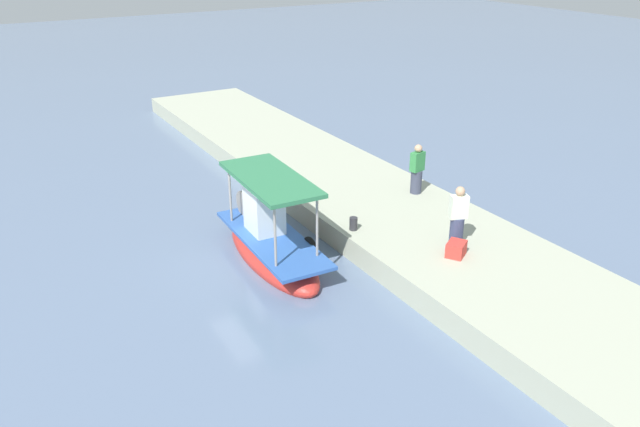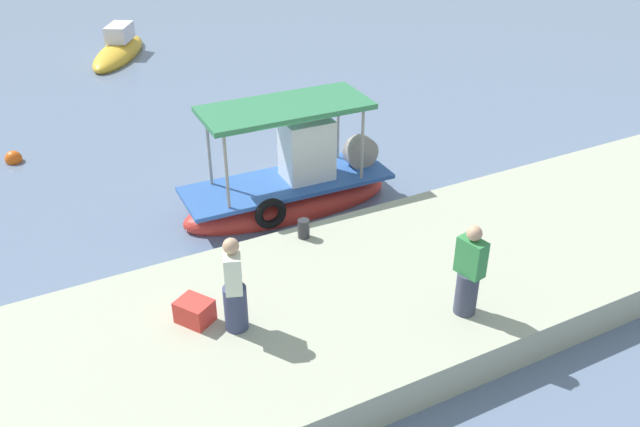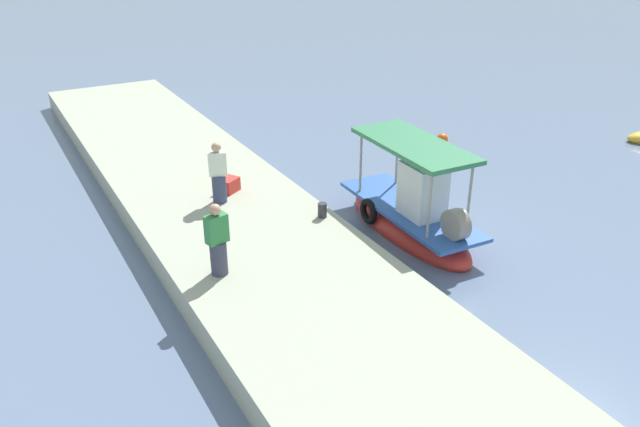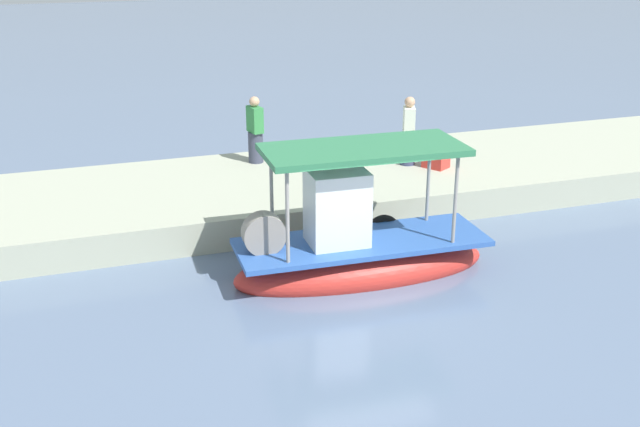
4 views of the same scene
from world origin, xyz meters
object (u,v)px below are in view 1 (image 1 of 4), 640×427
object	(u,v)px
fisherman_near_bollard	(417,171)
fisherman_by_crate	(458,218)
mooring_bollard	(353,224)
cargo_crate	(456,249)
main_fishing_boat	(271,242)

from	to	relation	value
fisherman_near_bollard	fisherman_by_crate	size ratio (longest dim) A/B	0.98
mooring_bollard	cargo_crate	bearing A→B (deg)	-151.44
cargo_crate	fisherman_near_bollard	bearing A→B (deg)	-24.48
fisherman_near_bollard	cargo_crate	world-z (taller)	fisherman_near_bollard
main_fishing_boat	fisherman_by_crate	size ratio (longest dim) A/B	2.95
main_fishing_boat	fisherman_near_bollard	xyz separation A→B (m)	(0.55, -5.74, 0.96)
fisherman_by_crate	main_fishing_boat	bearing A→B (deg)	54.73
fisherman_near_bollard	main_fishing_boat	bearing A→B (deg)	95.46
main_fishing_boat	fisherman_near_bollard	world-z (taller)	main_fishing_boat
fisherman_by_crate	cargo_crate	bearing A→B (deg)	139.22
fisherman_near_bollard	cargo_crate	size ratio (longest dim) A/B	3.00
fisherman_by_crate	cargo_crate	size ratio (longest dim) A/B	3.06
mooring_bollard	main_fishing_boat	bearing A→B (deg)	70.43
cargo_crate	main_fishing_boat	bearing A→B (deg)	46.72
cargo_crate	mooring_bollard	bearing A→B (deg)	28.56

